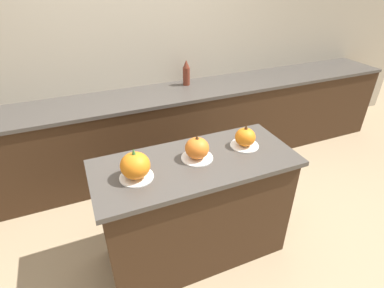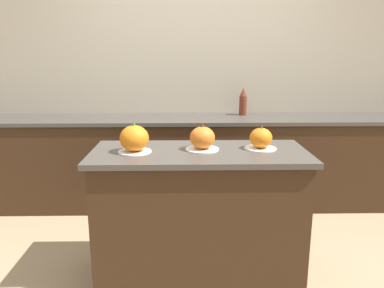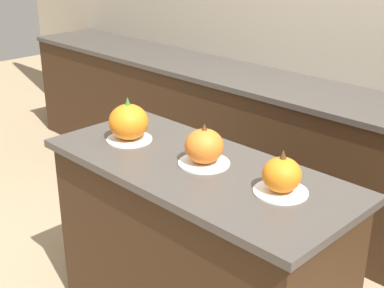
% 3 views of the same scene
% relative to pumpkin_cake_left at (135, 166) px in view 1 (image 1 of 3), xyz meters
% --- Properties ---
extents(ground_plane, '(12.00, 12.00, 0.00)m').
position_rel_pumpkin_cake_left_xyz_m(ground_plane, '(0.42, 0.02, -0.98)').
color(ground_plane, tan).
extents(wall_back, '(8.00, 0.06, 2.50)m').
position_rel_pumpkin_cake_left_xyz_m(wall_back, '(0.42, 1.62, 0.27)').
color(wall_back, '#B2A893').
rests_on(wall_back, ground_plane).
extents(kitchen_island, '(1.41, 0.61, 0.90)m').
position_rel_pumpkin_cake_left_xyz_m(kitchen_island, '(0.42, 0.02, -0.53)').
color(kitchen_island, '#382314').
rests_on(kitchen_island, ground_plane).
extents(back_counter, '(6.00, 0.60, 0.90)m').
position_rel_pumpkin_cake_left_xyz_m(back_counter, '(0.42, 1.29, -0.53)').
color(back_counter, '#382314').
rests_on(back_counter, ground_plane).
extents(pumpkin_cake_left, '(0.22, 0.22, 0.21)m').
position_rel_pumpkin_cake_left_xyz_m(pumpkin_cake_left, '(0.00, 0.00, 0.00)').
color(pumpkin_cake_left, white).
rests_on(pumpkin_cake_left, kitchen_island).
extents(pumpkin_cake_center, '(0.22, 0.22, 0.18)m').
position_rel_pumpkin_cake_left_xyz_m(pumpkin_cake_center, '(0.44, 0.05, -0.01)').
color(pumpkin_cake_center, white).
rests_on(pumpkin_cake_center, kitchen_island).
extents(pumpkin_cake_right, '(0.21, 0.21, 0.18)m').
position_rel_pumpkin_cake_left_xyz_m(pumpkin_cake_right, '(0.83, 0.07, -0.02)').
color(pumpkin_cake_right, white).
rests_on(pumpkin_cake_right, kitchen_island).
extents(bottle_tall, '(0.08, 0.08, 0.28)m').
position_rel_pumpkin_cake_left_xyz_m(bottle_tall, '(0.91, 1.43, 0.05)').
color(bottle_tall, maroon).
rests_on(bottle_tall, back_counter).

